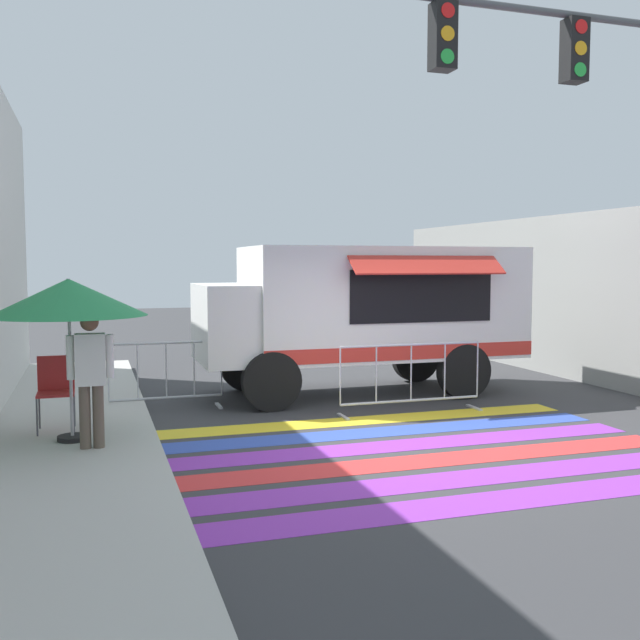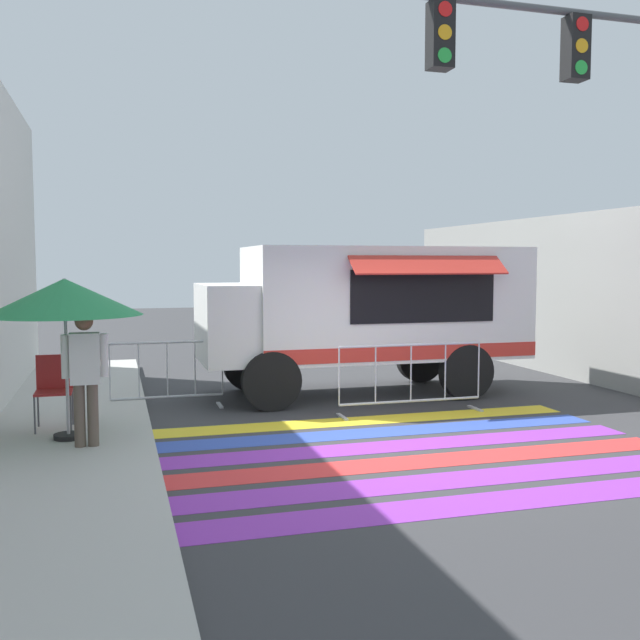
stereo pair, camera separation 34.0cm
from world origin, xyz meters
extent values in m
plane|color=#38383A|center=(0.00, 0.00, 0.00)|extent=(60.00, 60.00, 0.00)
cube|color=gray|center=(5.44, 3.00, 1.68)|extent=(0.20, 16.00, 3.36)
cube|color=purple|center=(0.00, -2.48, 0.00)|extent=(6.40, 0.56, 0.01)
cube|color=purple|center=(0.00, -1.72, 0.00)|extent=(6.40, 0.56, 0.01)
cube|color=red|center=(0.00, -0.96, 0.00)|extent=(6.40, 0.56, 0.01)
cube|color=purple|center=(0.00, -0.20, 0.00)|extent=(6.40, 0.56, 0.01)
cube|color=#334FB2|center=(0.00, 0.56, 0.00)|extent=(6.40, 0.56, 0.01)
cube|color=yellow|center=(0.00, 1.32, 0.00)|extent=(6.40, 0.56, 0.01)
cube|color=white|center=(1.12, 3.39, 1.66)|extent=(4.87, 2.11, 1.96)
cube|color=white|center=(-1.32, 3.39, 1.34)|extent=(1.72, 1.94, 1.32)
cube|color=#1E232D|center=(-2.13, 3.39, 1.67)|extent=(0.06, 1.69, 0.50)
cube|color=black|center=(1.40, 2.32, 1.80)|extent=(2.58, 0.03, 0.88)
cube|color=red|center=(1.40, 2.12, 2.33)|extent=(2.68, 0.43, 0.31)
cube|color=red|center=(1.12, 2.33, 0.86)|extent=(4.87, 0.01, 0.24)
cylinder|color=black|center=(-1.18, 2.42, 0.48)|extent=(0.96, 0.22, 0.96)
cylinder|color=black|center=(-1.18, 4.36, 0.48)|extent=(0.96, 0.22, 0.96)
cylinder|color=black|center=(2.26, 2.42, 0.48)|extent=(0.96, 0.22, 0.96)
cylinder|color=black|center=(2.26, 4.36, 0.48)|extent=(0.96, 0.22, 0.96)
cylinder|color=#515456|center=(2.17, 0.49, 5.93)|extent=(4.72, 0.11, 0.11)
cube|color=black|center=(2.88, 0.46, 5.42)|extent=(0.32, 0.28, 0.90)
cylinder|color=red|center=(2.88, 0.32, 5.72)|extent=(0.20, 0.02, 0.20)
cylinder|color=#F2A519|center=(2.88, 0.32, 5.42)|extent=(0.20, 0.02, 0.20)
cylinder|color=green|center=(2.88, 0.32, 5.12)|extent=(0.20, 0.02, 0.20)
cube|color=black|center=(0.76, 0.46, 5.42)|extent=(0.32, 0.28, 0.90)
cylinder|color=red|center=(0.76, 0.32, 5.72)|extent=(0.20, 0.02, 0.20)
cylinder|color=#F2A519|center=(0.76, 0.32, 5.42)|extent=(0.20, 0.02, 0.20)
cylinder|color=green|center=(0.76, 0.32, 5.12)|extent=(0.20, 0.02, 0.20)
cylinder|color=black|center=(-4.14, 0.63, 0.21)|extent=(0.36, 0.36, 0.06)
cylinder|color=#B2B2B7|center=(-4.14, 0.63, 1.17)|extent=(0.04, 0.04, 1.99)
cone|color=#268C4C|center=(-4.14, 0.63, 1.94)|extent=(1.87, 1.87, 0.45)
cylinder|color=#4C4C51|center=(-4.56, 0.99, 0.42)|extent=(0.02, 0.02, 0.48)
cylinder|color=#4C4C51|center=(-4.12, 0.99, 0.42)|extent=(0.02, 0.02, 0.48)
cylinder|color=#4C4C51|center=(-4.56, 1.43, 0.42)|extent=(0.02, 0.02, 0.48)
cylinder|color=#4C4C51|center=(-4.12, 1.43, 0.42)|extent=(0.02, 0.02, 0.48)
cube|color=#B22626|center=(-4.34, 1.21, 0.67)|extent=(0.46, 0.46, 0.03)
cube|color=#B22626|center=(-4.34, 1.43, 0.91)|extent=(0.46, 0.03, 0.45)
cylinder|color=brown|center=(-3.98, 0.18, 0.55)|extent=(0.13, 0.13, 0.75)
cylinder|color=brown|center=(-3.83, 0.18, 0.55)|extent=(0.13, 0.13, 0.75)
cube|color=silver|center=(-3.90, 0.18, 1.23)|extent=(0.34, 0.20, 0.61)
cylinder|color=silver|center=(-4.12, 0.18, 1.26)|extent=(0.09, 0.09, 0.51)
cylinder|color=silver|center=(-3.68, 0.18, 1.26)|extent=(0.09, 0.09, 0.51)
sphere|color=brown|center=(-3.90, 0.18, 1.67)|extent=(0.21, 0.21, 0.21)
cylinder|color=#B7BABF|center=(0.87, 1.60, 1.08)|extent=(2.36, 0.04, 0.04)
cylinder|color=#B7BABF|center=(0.87, 1.60, 0.20)|extent=(2.36, 0.04, 0.04)
cylinder|color=#B7BABF|center=(-0.31, 1.60, 0.64)|extent=(0.02, 0.02, 0.89)
cylinder|color=#B7BABF|center=(0.28, 1.60, 0.64)|extent=(0.02, 0.02, 0.89)
cylinder|color=#B7BABF|center=(0.87, 1.60, 0.64)|extent=(0.02, 0.02, 0.89)
cylinder|color=#B7BABF|center=(1.46, 1.60, 0.64)|extent=(0.02, 0.02, 0.89)
cylinder|color=#B7BABF|center=(2.05, 1.60, 0.64)|extent=(0.02, 0.02, 0.89)
cube|color=#B7BABF|center=(-0.26, 1.60, 0.01)|extent=(0.06, 0.44, 0.03)
cube|color=#B7BABF|center=(2.00, 1.60, 0.01)|extent=(0.06, 0.44, 0.03)
cylinder|color=#B7BABF|center=(-2.76, 3.02, 1.08)|extent=(1.78, 0.04, 0.04)
cylinder|color=#B7BABF|center=(-2.76, 3.02, 0.20)|extent=(1.78, 0.04, 0.04)
cylinder|color=#B7BABF|center=(-3.65, 3.02, 0.64)|extent=(0.02, 0.02, 0.89)
cylinder|color=#B7BABF|center=(-3.20, 3.02, 0.64)|extent=(0.02, 0.02, 0.89)
cylinder|color=#B7BABF|center=(-2.76, 3.02, 0.64)|extent=(0.02, 0.02, 0.89)
cylinder|color=#B7BABF|center=(-2.31, 3.02, 0.64)|extent=(0.02, 0.02, 0.89)
cylinder|color=#B7BABF|center=(-1.87, 3.02, 0.64)|extent=(0.02, 0.02, 0.89)
cube|color=#B7BABF|center=(-3.60, 3.02, 0.01)|extent=(0.06, 0.44, 0.03)
cube|color=#B7BABF|center=(-1.92, 3.02, 0.01)|extent=(0.06, 0.44, 0.03)
camera|label=1|loc=(-3.88, -8.49, 2.34)|focal=40.00mm
camera|label=2|loc=(-3.55, -8.59, 2.34)|focal=40.00mm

